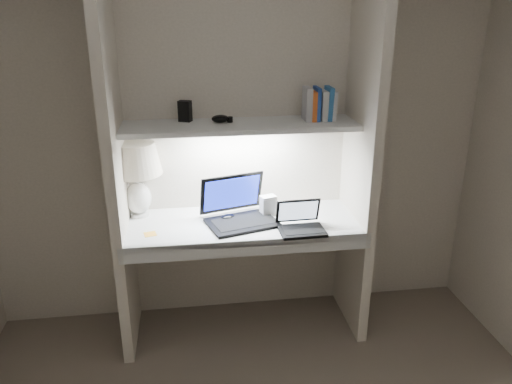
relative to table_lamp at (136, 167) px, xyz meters
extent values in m
cube|color=beige|center=(0.64, 0.10, 0.16)|extent=(3.20, 0.01, 2.50)
cube|color=beige|center=(-0.09, -0.18, 0.16)|extent=(0.06, 0.55, 2.50)
cube|color=beige|center=(1.37, -0.18, 0.16)|extent=(0.06, 0.55, 2.50)
cube|color=white|center=(0.64, -0.18, -0.34)|extent=(1.40, 0.55, 0.04)
cube|color=silver|center=(0.64, -0.44, -0.37)|extent=(1.46, 0.03, 0.10)
cube|color=silver|center=(0.64, -0.08, 0.26)|extent=(1.40, 0.36, 0.03)
cube|color=white|center=(0.64, -0.08, 0.24)|extent=(0.60, 0.04, 0.02)
cylinder|color=white|center=(0.00, 0.00, -0.31)|extent=(0.12, 0.12, 0.02)
ellipsoid|color=white|center=(0.00, 0.00, -0.20)|extent=(0.16, 0.16, 0.20)
cylinder|color=white|center=(0.00, 0.00, -0.08)|extent=(0.03, 0.03, 0.09)
sphere|color=#FFD899|center=(0.00, 0.00, 0.00)|extent=(0.05, 0.05, 0.05)
cube|color=black|center=(0.63, -0.22, -0.31)|extent=(0.47, 0.39, 0.02)
cube|color=black|center=(0.63, -0.22, -0.30)|extent=(0.39, 0.29, 0.00)
cube|color=black|center=(0.58, -0.06, -0.18)|extent=(0.41, 0.18, 0.26)
cube|color=#182ECE|center=(0.58, -0.06, -0.18)|extent=(0.36, 0.15, 0.21)
cube|color=black|center=(0.97, -0.39, -0.31)|extent=(0.27, 0.19, 0.02)
cube|color=black|center=(0.97, -0.39, -0.30)|extent=(0.23, 0.14, 0.00)
cube|color=black|center=(0.96, -0.28, -0.23)|extent=(0.27, 0.06, 0.15)
cube|color=silver|center=(0.96, -0.28, -0.23)|extent=(0.23, 0.05, 0.13)
cube|color=silver|center=(0.81, -0.11, -0.26)|extent=(0.11, 0.09, 0.13)
ellipsoid|color=black|center=(0.55, -0.14, -0.31)|extent=(0.11, 0.09, 0.03)
torus|color=black|center=(0.50, -0.22, -0.32)|extent=(0.13, 0.13, 0.01)
cube|color=yellow|center=(0.08, -0.29, -0.32)|extent=(0.08, 0.08, 0.00)
cube|color=silver|center=(1.21, -0.05, 0.36)|extent=(0.03, 0.13, 0.18)
cube|color=#26609A|center=(1.18, -0.05, 0.37)|extent=(0.04, 0.13, 0.20)
cube|color=silver|center=(1.15, -0.05, 0.36)|extent=(0.04, 0.13, 0.18)
cube|color=#254CA4|center=(1.11, -0.05, 0.37)|extent=(0.02, 0.13, 0.20)
cube|color=#D6591E|center=(1.09, -0.05, 0.36)|extent=(0.03, 0.13, 0.18)
cube|color=#ACABB0|center=(1.05, -0.05, 0.37)|extent=(0.04, 0.13, 0.20)
cube|color=black|center=(0.32, 0.02, 0.34)|extent=(0.09, 0.08, 0.12)
ellipsoid|color=black|center=(0.53, -0.05, 0.30)|extent=(0.11, 0.08, 0.05)
camera|label=1|loc=(0.33, -2.99, 0.94)|focal=35.00mm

